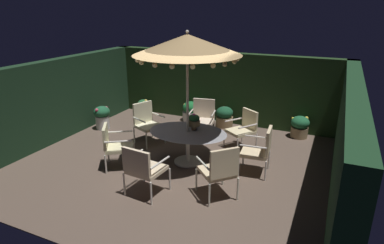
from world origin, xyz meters
name	(u,v)px	position (x,y,z in m)	size (l,w,h in m)	color
ground_plane	(176,161)	(0.00, 0.00, -0.01)	(7.16, 6.42, 0.02)	brown
hedge_backdrop_rear	(222,87)	(0.00, 3.06, 1.04)	(7.16, 0.30, 2.08)	#1E3619
hedge_backdrop_left	(57,100)	(-3.43, 0.00, 1.04)	(0.30, 6.42, 2.08)	#18311D
hedge_backdrop_right	(346,143)	(3.43, 0.00, 1.04)	(0.30, 6.42, 2.08)	#18371F
patio_dining_table	(188,137)	(0.29, 0.03, 0.61)	(1.77, 1.30, 0.74)	silver
patio_umbrella	(187,45)	(0.29, 0.03, 2.60)	(2.23, 2.23, 2.89)	beige
centerpiece_planter	(194,121)	(0.37, 0.20, 0.95)	(0.27, 0.27, 0.37)	olive
patio_chair_north	(260,148)	(1.87, 0.17, 0.58)	(0.63, 0.63, 1.02)	silver
patio_chair_northeast	(244,127)	(1.20, 1.33, 0.55)	(0.81, 0.82, 0.95)	silver
patio_chair_east	(203,116)	(0.00, 1.60, 0.58)	(0.73, 0.68, 1.01)	beige
patio_chair_southeast	(147,121)	(-1.16, 0.67, 0.58)	(0.77, 0.78, 1.03)	silver
patio_chair_south	(115,144)	(-1.04, -0.82, 0.55)	(0.83, 0.83, 0.96)	silver
patio_chair_southwest	(143,167)	(0.13, -1.54, 0.58)	(0.71, 0.68, 0.99)	silver
patio_chair_west	(220,169)	(1.44, -1.07, 0.60)	(0.85, 0.85, 1.05)	silver
potted_plant_front_corner	(102,116)	(-2.84, 0.98, 0.37)	(0.46, 0.46, 0.66)	silver
potted_plant_left_near	(143,107)	(-2.45, 2.54, 0.27)	(0.37, 0.37, 0.52)	#B06E48
potted_plant_back_center	(224,117)	(0.27, 2.61, 0.29)	(0.50, 0.50, 0.59)	olive
potted_plant_back_left	(191,111)	(-0.83, 2.68, 0.30)	(0.51, 0.51, 0.60)	beige
potted_plant_right_near	(300,126)	(2.38, 2.63, 0.31)	(0.48, 0.48, 0.58)	#8D7551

